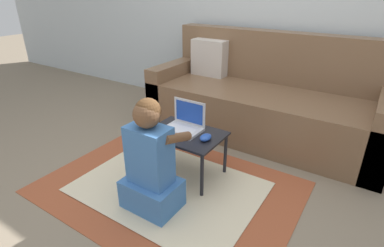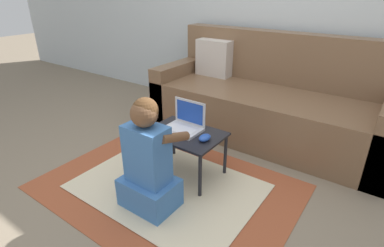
{
  "view_description": "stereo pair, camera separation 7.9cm",
  "coord_description": "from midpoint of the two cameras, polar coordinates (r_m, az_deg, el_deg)",
  "views": [
    {
      "loc": [
        1.02,
        -1.38,
        1.29
      ],
      "look_at": [
        -0.02,
        0.22,
        0.4
      ],
      "focal_mm": 28.0,
      "sensor_mm": 36.0,
      "label": 1
    },
    {
      "loc": [
        1.09,
        -1.33,
        1.29
      ],
      "look_at": [
        -0.02,
        0.22,
        0.4
      ],
      "focal_mm": 28.0,
      "sensor_mm": 36.0,
      "label": 2
    }
  ],
  "objects": [
    {
      "name": "ground_plane",
      "position": [
        2.15,
        -1.93,
        -11.98
      ],
      "size": [
        16.0,
        16.0,
        0.0
      ],
      "primitive_type": "plane",
      "color": "#7F705B"
    },
    {
      "name": "person_seated",
      "position": [
        1.83,
        -7.08,
        -7.5
      ],
      "size": [
        0.34,
        0.37,
        0.73
      ],
      "color": "#3D70B2",
      "rests_on": "ground_plane"
    },
    {
      "name": "area_rug",
      "position": [
        2.15,
        -3.58,
        -11.87
      ],
      "size": [
        1.7,
        1.23,
        0.01
      ],
      "color": "#9E4C2D",
      "rests_on": "ground_plane"
    },
    {
      "name": "computer_mouse",
      "position": [
        2.01,
        3.59,
        -2.72
      ],
      "size": [
        0.07,
        0.1,
        0.04
      ],
      "color": "#234CB2",
      "rests_on": "laptop_desk"
    },
    {
      "name": "laptop",
      "position": [
        2.14,
        -0.47,
        -0.35
      ],
      "size": [
        0.26,
        0.2,
        0.21
      ],
      "color": "silver",
      "rests_on": "laptop_desk"
    },
    {
      "name": "couch",
      "position": [
        2.85,
        14.84,
        3.87
      ],
      "size": [
        2.08,
        0.82,
        0.91
      ],
      "color": "brown",
      "rests_on": "ground_plane"
    },
    {
      "name": "laptop_desk",
      "position": [
        2.13,
        -0.25,
        -2.75
      ],
      "size": [
        0.53,
        0.38,
        0.34
      ],
      "color": "black",
      "rests_on": "ground_plane"
    }
  ]
}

